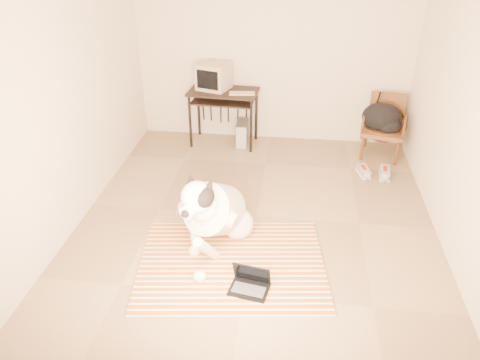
% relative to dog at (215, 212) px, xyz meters
% --- Properties ---
extents(floor, '(4.50, 4.50, 0.00)m').
position_rel_dog_xyz_m(floor, '(0.39, 0.57, -0.40)').
color(floor, '#8E7757').
rests_on(floor, ground).
extents(wall_back, '(4.50, 0.00, 4.50)m').
position_rel_dog_xyz_m(wall_back, '(0.39, 2.82, 0.95)').
color(wall_back, beige).
rests_on(wall_back, floor).
extents(wall_front, '(4.50, 0.00, 4.50)m').
position_rel_dog_xyz_m(wall_front, '(0.39, -1.68, 0.95)').
color(wall_front, beige).
rests_on(wall_front, floor).
extents(wall_left, '(0.00, 4.50, 4.50)m').
position_rel_dog_xyz_m(wall_left, '(-1.61, 0.57, 0.95)').
color(wall_left, beige).
rests_on(wall_left, floor).
extents(wall_right, '(0.00, 4.50, 4.50)m').
position_rel_dog_xyz_m(wall_right, '(2.39, 0.57, 0.95)').
color(wall_right, beige).
rests_on(wall_right, floor).
extents(rug, '(2.01, 1.63, 0.02)m').
position_rel_dog_xyz_m(rug, '(0.22, -0.33, -0.39)').
color(rug, '#CB4E0B').
rests_on(rug, floor).
extents(dog, '(0.73, 1.38, 1.00)m').
position_rel_dog_xyz_m(dog, '(0.00, 0.00, 0.00)').
color(dog, white).
rests_on(dog, rug).
extents(laptop, '(0.40, 0.32, 0.25)m').
position_rel_dog_xyz_m(laptop, '(0.44, -0.66, -0.31)').
color(laptop, black).
rests_on(laptop, rug).
extents(computer_desk, '(1.03, 0.62, 0.83)m').
position_rel_dog_xyz_m(computer_desk, '(-0.30, 2.50, 0.32)').
color(computer_desk, black).
rests_on(computer_desk, floor).
extents(crt_monitor, '(0.52, 0.51, 0.38)m').
position_rel_dog_xyz_m(crt_monitor, '(-0.45, 2.58, 0.62)').
color(crt_monitor, tan).
rests_on(crt_monitor, computer_desk).
extents(desk_keyboard, '(0.37, 0.17, 0.02)m').
position_rel_dog_xyz_m(desk_keyboard, '(-0.01, 2.39, 0.45)').
color(desk_keyboard, tan).
rests_on(desk_keyboard, computer_desk).
extents(pc_tower, '(0.17, 0.39, 0.36)m').
position_rel_dog_xyz_m(pc_tower, '(-0.02, 2.50, -0.22)').
color(pc_tower, '#454547').
rests_on(pc_tower, floor).
extents(rattan_chair, '(0.67, 0.66, 0.86)m').
position_rel_dog_xyz_m(rattan_chair, '(2.02, 2.43, 0.04)').
color(rattan_chair, brown).
rests_on(rattan_chair, floor).
extents(backpack, '(0.54, 0.46, 0.40)m').
position_rel_dog_xyz_m(backpack, '(1.97, 2.36, 0.18)').
color(backpack, black).
rests_on(backpack, rattan_chair).
extents(sneaker_left, '(0.18, 0.31, 0.10)m').
position_rel_dog_xyz_m(sneaker_left, '(1.72, 1.75, -0.35)').
color(sneaker_left, white).
rests_on(sneaker_left, floor).
extents(sneaker_right, '(0.16, 0.33, 0.11)m').
position_rel_dog_xyz_m(sneaker_right, '(1.99, 1.73, -0.35)').
color(sneaker_right, white).
rests_on(sneaker_right, floor).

